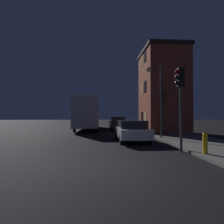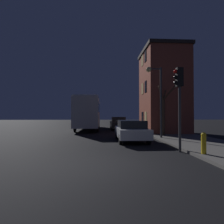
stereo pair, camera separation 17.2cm
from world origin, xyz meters
name	(u,v)px [view 1 (the left image)]	position (x,y,z in m)	size (l,w,h in m)	color
ground_plane	(110,166)	(0.00, 0.00, 0.00)	(120.00, 120.00, 0.00)	black
brick_building	(162,90)	(5.82, 10.78, 4.20)	(4.00, 4.86, 8.10)	brown
streetlamp	(157,90)	(3.79, 6.38, 3.60)	(1.16, 0.38, 5.14)	#38383A
traffic_light	(180,91)	(3.49, 2.03, 2.89)	(0.43, 0.24, 4.02)	#38383A
bare_tree	(164,112)	(4.89, 7.92, 2.05)	(1.59, 1.43, 4.18)	#473323
bus	(88,111)	(-1.80, 15.34, 2.20)	(2.53, 10.03, 3.71)	beige
car_near_lane	(131,130)	(1.79, 5.65, 0.74)	(1.89, 4.14, 1.40)	#B7BABF
car_mid_lane	(117,123)	(1.75, 15.20, 0.80)	(1.80, 4.49, 1.54)	black
fire_hydrant	(205,142)	(4.09, 1.03, 0.60)	(0.21, 0.21, 0.91)	gold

